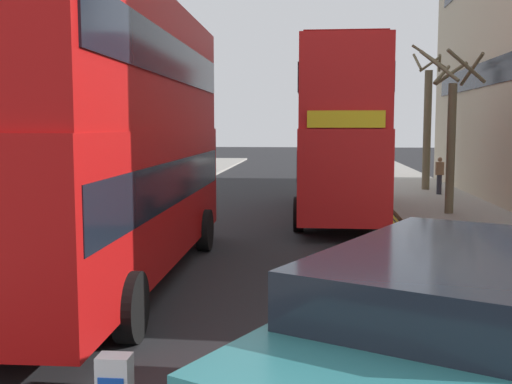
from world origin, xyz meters
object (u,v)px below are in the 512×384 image
at_px(double_decker_bus_oncoming, 338,128).
at_px(pedestrian_far, 439,175).
at_px(double_decker_bus_away, 113,131).
at_px(taxi_minivan, 439,381).

relative_size(double_decker_bus_oncoming, pedestrian_far, 6.68).
relative_size(double_decker_bus_away, taxi_minivan, 2.11).
bearing_deg(taxi_minivan, double_decker_bus_away, 125.51).
relative_size(taxi_minivan, pedestrian_far, 3.17).
distance_m(double_decker_bus_away, pedestrian_far, 18.54).
distance_m(taxi_minivan, pedestrian_far, 23.22).
height_order(double_decker_bus_away, taxi_minivan, double_decker_bus_away).
distance_m(double_decker_bus_oncoming, taxi_minivan, 16.83).
bearing_deg(taxi_minivan, double_decker_bus_oncoming, 90.69).
bearing_deg(double_decker_bus_oncoming, double_decker_bus_away, -115.82).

